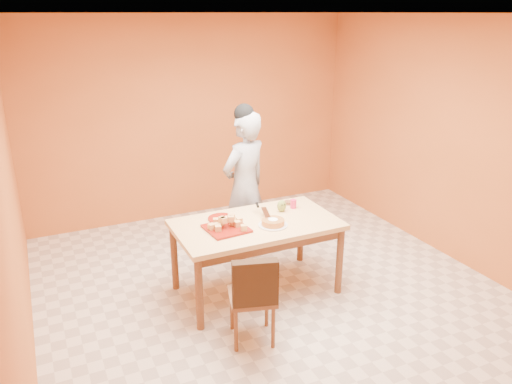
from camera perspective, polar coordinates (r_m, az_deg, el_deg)
name	(u,v)px	position (r m, az deg, el deg)	size (l,w,h in m)	color
floor	(275,295)	(5.17, 2.21, -11.71)	(5.00, 5.00, 0.00)	silver
ceiling	(279,13)	(4.40, 2.70, 19.77)	(5.00, 5.00, 0.00)	white
wall_back	(192,119)	(6.86, -7.29, 8.32)	(4.50, 4.50, 0.00)	#C7682E
wall_left	(8,206)	(4.14, -26.45, -1.44)	(5.00, 5.00, 0.00)	#C7682E
wall_right	(458,143)	(5.96, 22.13, 5.24)	(5.00, 5.00, 0.00)	#C7682E
dining_table	(256,231)	(4.95, 0.03, -4.50)	(1.60, 0.90, 0.76)	#E6BE78
dining_chair	(253,295)	(4.32, -0.37, -11.69)	(0.49, 0.55, 0.86)	brown
pastry_pile	(226,222)	(4.73, -3.41, -3.45)	(0.34, 0.34, 0.11)	#E6BB62
person	(245,187)	(5.60, -1.29, 0.60)	(0.62, 0.41, 1.71)	#9A9A9D
pastry_platter	(226,228)	(4.75, -3.39, -4.18)	(0.38, 0.38, 0.02)	maroon
red_dinner_plate	(221,218)	(4.99, -3.96, -3.02)	(0.27, 0.27, 0.02)	maroon
white_cake_plate	(273,225)	(4.83, 1.95, -3.80)	(0.28, 0.28, 0.01)	silver
sponge_cake	(273,222)	(4.82, 1.95, -3.46)	(0.22, 0.22, 0.05)	#CA7534
cake_server	(266,212)	(4.96, 1.12, -2.35)	(0.05, 0.28, 0.01)	silver
egg_ornament	(282,206)	(5.16, 2.95, -1.59)	(0.10, 0.08, 0.12)	olive
magenta_glass	(293,204)	(5.26, 4.29, -1.36)	(0.07, 0.07, 0.09)	#D5204F
checker_tin	(289,203)	(5.38, 3.75, -1.22)	(0.10, 0.10, 0.03)	black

